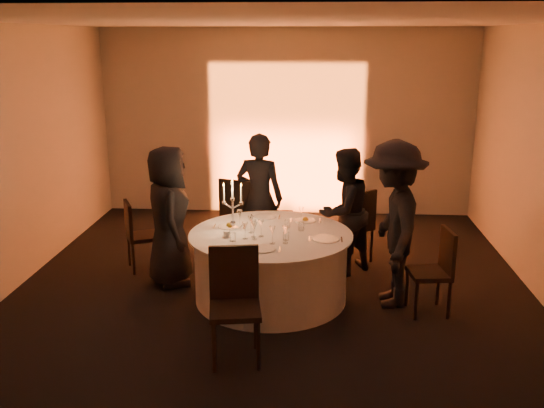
# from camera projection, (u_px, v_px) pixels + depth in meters

# --- Properties ---
(floor) EXTENTS (7.00, 7.00, 0.00)m
(floor) POSITION_uv_depth(u_px,v_px,m) (271.00, 298.00, 6.84)
(floor) COLOR black
(floor) RESTS_ON ground
(ceiling) EXTENTS (7.00, 7.00, 0.00)m
(ceiling) POSITION_uv_depth(u_px,v_px,m) (271.00, 21.00, 6.03)
(ceiling) COLOR silver
(ceiling) RESTS_ON wall_back
(wall_back) EXTENTS (7.00, 0.00, 7.00)m
(wall_back) POSITION_uv_depth(u_px,v_px,m) (287.00, 123.00, 9.80)
(wall_back) COLOR beige
(wall_back) RESTS_ON floor
(wall_front) EXTENTS (7.00, 0.00, 7.00)m
(wall_front) POSITION_uv_depth(u_px,v_px,m) (220.00, 313.00, 3.07)
(wall_front) COLOR beige
(wall_front) RESTS_ON floor
(uplighter_fixture) EXTENTS (0.25, 0.12, 0.10)m
(uplighter_fixture) POSITION_uv_depth(u_px,v_px,m) (285.00, 214.00, 9.90)
(uplighter_fixture) COLOR black
(uplighter_fixture) RESTS_ON floor
(banquet_table) EXTENTS (1.80, 1.80, 0.77)m
(banquet_table) POSITION_uv_depth(u_px,v_px,m) (271.00, 266.00, 6.73)
(banquet_table) COLOR black
(banquet_table) RESTS_ON floor
(chair_left) EXTENTS (0.52, 0.52, 0.89)m
(chair_left) POSITION_uv_depth(u_px,v_px,m) (137.00, 232.00, 7.57)
(chair_left) COLOR black
(chair_left) RESTS_ON floor
(chair_back_left) EXTENTS (0.58, 0.58, 1.05)m
(chair_back_left) POSITION_uv_depth(u_px,v_px,m) (239.00, 211.00, 8.08)
(chair_back_left) COLOR black
(chair_back_left) RESTS_ON floor
(chair_back_right) EXTENTS (0.60, 0.60, 0.98)m
(chair_back_right) POSITION_uv_depth(u_px,v_px,m) (356.00, 222.00, 7.77)
(chair_back_right) COLOR black
(chair_back_right) RESTS_ON floor
(chair_right) EXTENTS (0.46, 0.46, 0.92)m
(chair_right) POSITION_uv_depth(u_px,v_px,m) (436.00, 267.00, 6.36)
(chair_right) COLOR black
(chair_right) RESTS_ON floor
(chair_front) EXTENTS (0.52, 0.52, 1.03)m
(chair_front) POSITION_uv_depth(u_px,v_px,m) (235.00, 297.00, 5.47)
(chair_front) COLOR black
(chair_front) RESTS_ON floor
(guest_left) EXTENTS (0.74, 0.93, 1.66)m
(guest_left) POSITION_uv_depth(u_px,v_px,m) (169.00, 216.00, 7.07)
(guest_left) COLOR black
(guest_left) RESTS_ON floor
(guest_back_left) EXTENTS (0.68, 0.51, 1.69)m
(guest_back_left) POSITION_uv_depth(u_px,v_px,m) (259.00, 198.00, 7.78)
(guest_back_left) COLOR black
(guest_back_left) RESTS_ON floor
(guest_back_right) EXTENTS (0.96, 0.96, 1.57)m
(guest_back_right) POSITION_uv_depth(u_px,v_px,m) (344.00, 212.00, 7.40)
(guest_back_right) COLOR black
(guest_back_right) RESTS_ON floor
(guest_right) EXTENTS (0.69, 1.18, 1.82)m
(guest_right) POSITION_uv_depth(u_px,v_px,m) (393.00, 224.00, 6.49)
(guest_right) COLOR black
(guest_right) RESTS_ON floor
(plate_left) EXTENTS (0.36, 0.26, 0.08)m
(plate_left) POSITION_uv_depth(u_px,v_px,m) (229.00, 225.00, 6.85)
(plate_left) COLOR white
(plate_left) RESTS_ON banquet_table
(plate_back_left) EXTENTS (0.36, 0.27, 0.01)m
(plate_back_left) POSITION_uv_depth(u_px,v_px,m) (265.00, 217.00, 7.22)
(plate_back_left) COLOR white
(plate_back_left) RESTS_ON banquet_table
(plate_back_right) EXTENTS (0.35, 0.25, 0.08)m
(plate_back_right) POSITION_uv_depth(u_px,v_px,m) (305.00, 220.00, 7.07)
(plate_back_right) COLOR white
(plate_back_right) RESTS_ON banquet_table
(plate_right) EXTENTS (0.36, 0.29, 0.01)m
(plate_right) POSITION_uv_depth(u_px,v_px,m) (326.00, 239.00, 6.43)
(plate_right) COLOR white
(plate_right) RESTS_ON banquet_table
(plate_front) EXTENTS (0.36, 0.25, 0.01)m
(plate_front) POSITION_uv_depth(u_px,v_px,m) (263.00, 249.00, 6.13)
(plate_front) COLOR white
(plate_front) RESTS_ON banquet_table
(coffee_cup) EXTENTS (0.11, 0.11, 0.07)m
(coffee_cup) POSITION_uv_depth(u_px,v_px,m) (227.00, 234.00, 6.52)
(coffee_cup) COLOR white
(coffee_cup) RESTS_ON banquet_table
(candelabra) EXTENTS (0.24, 0.12, 0.57)m
(candelabra) POSITION_uv_depth(u_px,v_px,m) (233.00, 211.00, 6.75)
(candelabra) COLOR silver
(candelabra) RESTS_ON banquet_table
(wine_glass_a) EXTENTS (0.07, 0.07, 0.19)m
(wine_glass_a) POSITION_uv_depth(u_px,v_px,m) (285.00, 231.00, 6.28)
(wine_glass_a) COLOR white
(wine_glass_a) RESTS_ON banquet_table
(wine_glass_b) EXTENTS (0.07, 0.07, 0.19)m
(wine_glass_b) POSITION_uv_depth(u_px,v_px,m) (261.00, 224.00, 6.49)
(wine_glass_b) COLOR white
(wine_glass_b) RESTS_ON banquet_table
(wine_glass_c) EXTENTS (0.07, 0.07, 0.19)m
(wine_glass_c) POSITION_uv_depth(u_px,v_px,m) (240.00, 214.00, 6.85)
(wine_glass_c) COLOR white
(wine_glass_c) RESTS_ON banquet_table
(wine_glass_d) EXTENTS (0.07, 0.07, 0.19)m
(wine_glass_d) POSITION_uv_depth(u_px,v_px,m) (272.00, 231.00, 6.27)
(wine_glass_d) COLOR white
(wine_glass_d) RESTS_ON banquet_table
(wine_glass_e) EXTENTS (0.07, 0.07, 0.19)m
(wine_glass_e) POSITION_uv_depth(u_px,v_px,m) (245.00, 227.00, 6.41)
(wine_glass_e) COLOR white
(wine_glass_e) RESTS_ON banquet_table
(wine_glass_f) EXTENTS (0.07, 0.07, 0.19)m
(wine_glass_f) POSITION_uv_depth(u_px,v_px,m) (253.00, 225.00, 6.48)
(wine_glass_f) COLOR white
(wine_glass_f) RESTS_ON banquet_table
(wine_glass_g) EXTENTS (0.07, 0.07, 0.19)m
(wine_glass_g) POSITION_uv_depth(u_px,v_px,m) (254.00, 227.00, 6.40)
(wine_glass_g) COLOR white
(wine_glass_g) RESTS_ON banquet_table
(wine_glass_h) EXTENTS (0.07, 0.07, 0.19)m
(wine_glass_h) POSITION_uv_depth(u_px,v_px,m) (251.00, 221.00, 6.62)
(wine_glass_h) COLOR white
(wine_glass_h) RESTS_ON banquet_table
(wine_glass_i) EXTENTS (0.07, 0.07, 0.19)m
(wine_glass_i) POSITION_uv_depth(u_px,v_px,m) (301.00, 211.00, 6.97)
(wine_glass_i) COLOR white
(wine_glass_i) RESTS_ON banquet_table
(tumbler_a) EXTENTS (0.07, 0.07, 0.09)m
(tumbler_a) POSITION_uv_depth(u_px,v_px,m) (286.00, 236.00, 6.40)
(tumbler_a) COLOR white
(tumbler_a) RESTS_ON banquet_table
(tumbler_b) EXTENTS (0.07, 0.07, 0.09)m
(tumbler_b) POSITION_uv_depth(u_px,v_px,m) (301.00, 227.00, 6.72)
(tumbler_b) COLOR white
(tumbler_b) RESTS_ON banquet_table
(tumbler_c) EXTENTS (0.07, 0.07, 0.09)m
(tumbler_c) POSITION_uv_depth(u_px,v_px,m) (287.00, 224.00, 6.82)
(tumbler_c) COLOR white
(tumbler_c) RESTS_ON banquet_table
(tumbler_d) EXTENTS (0.07, 0.07, 0.09)m
(tumbler_d) POSITION_uv_depth(u_px,v_px,m) (233.00, 237.00, 6.37)
(tumbler_d) COLOR white
(tumbler_d) RESTS_ON banquet_table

